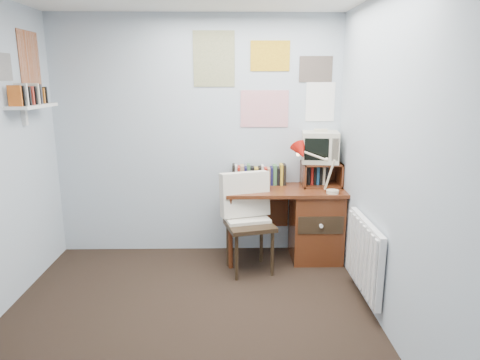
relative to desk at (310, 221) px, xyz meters
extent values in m
plane|color=black|center=(-1.17, -1.48, -0.41)|extent=(3.50, 3.50, 0.00)
cube|color=#A8B3C0|center=(-1.17, 0.27, 0.84)|extent=(3.00, 0.02, 2.50)
cube|color=#A8B3C0|center=(0.33, -1.48, 0.84)|extent=(0.02, 3.50, 2.50)
cube|color=#602C15|center=(-0.27, 0.00, 0.34)|extent=(1.20, 0.55, 0.03)
cube|color=#602C15|center=(0.06, 0.00, -0.04)|extent=(0.50, 0.50, 0.72)
cylinder|color=#602C15|center=(-0.83, -0.24, -0.04)|extent=(0.04, 0.04, 0.72)
cylinder|color=#602C15|center=(-0.83, 0.23, -0.04)|extent=(0.04, 0.04, 0.72)
cube|color=#602C15|center=(-0.52, 0.25, 0.01)|extent=(0.64, 0.02, 0.30)
cube|color=black|center=(-0.64, -0.30, 0.06)|extent=(0.58, 0.56, 0.94)
cube|color=red|center=(0.17, -0.20, 0.57)|extent=(0.32, 0.28, 0.44)
cube|color=#602C15|center=(0.12, 0.11, 0.48)|extent=(0.40, 0.30, 0.25)
cube|color=beige|center=(0.10, 0.13, 0.78)|extent=(0.41, 0.38, 0.35)
cube|color=#602C15|center=(-0.51, 0.18, 0.46)|extent=(0.60, 0.14, 0.22)
cube|color=white|center=(0.29, -0.93, 0.01)|extent=(0.09, 0.80, 0.60)
cube|color=white|center=(-2.57, -0.38, 1.21)|extent=(0.20, 0.62, 0.24)
cube|color=white|center=(-0.47, 0.26, 1.44)|extent=(1.20, 0.01, 0.90)
cube|color=white|center=(-2.67, -0.38, 1.59)|extent=(0.01, 0.70, 0.60)
camera|label=1|loc=(-0.82, -4.23, 1.45)|focal=32.00mm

